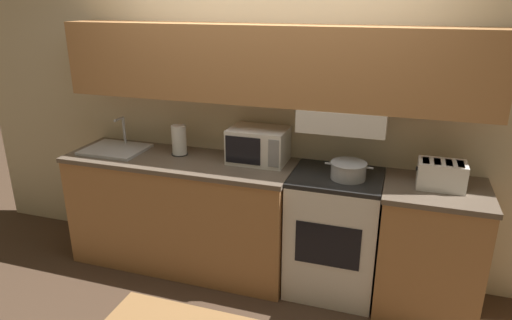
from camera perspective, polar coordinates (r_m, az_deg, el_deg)
ground_plane at (r=4.07m, az=1.77°, el=-11.94°), size 16.00×16.00×0.00m
wall_back at (r=3.47m, az=1.97°, el=8.32°), size 5.56×0.38×2.55m
lower_counter_main at (r=3.83m, az=-9.22°, el=-6.39°), size 1.83×0.62×0.94m
lower_counter_right_stub at (r=3.47m, az=20.80°, el=-10.39°), size 0.69×0.62×0.94m
stove_range at (r=3.50m, az=9.65°, el=-9.05°), size 0.64×0.56×0.94m
cooking_pot at (r=3.24m, az=11.48°, el=-1.20°), size 0.33×0.26×0.12m
microwave at (r=3.48m, az=0.28°, el=1.86°), size 0.44×0.32×0.26m
toaster at (r=3.25m, az=22.16°, el=-1.71°), size 0.32×0.20×0.18m
sink_basin at (r=3.94m, az=-17.18°, el=1.34°), size 0.48×0.40×0.26m
paper_towel_roll at (r=3.70m, az=-9.59°, el=2.45°), size 0.14×0.14×0.24m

